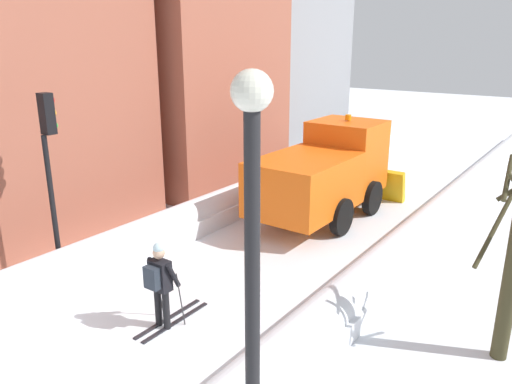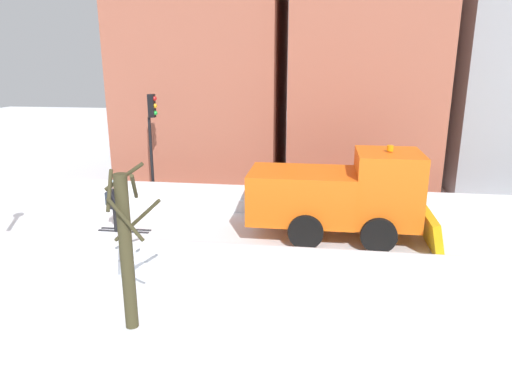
{
  "view_description": "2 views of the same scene",
  "coord_description": "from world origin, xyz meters",
  "px_view_note": "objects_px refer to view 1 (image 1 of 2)",
  "views": [
    {
      "loc": [
        6.67,
        -3.48,
        5.51
      ],
      "look_at": [
        -0.78,
        6.82,
        1.54
      ],
      "focal_mm": 34.74,
      "sensor_mm": 36.0,
      "label": 1
    },
    {
      "loc": [
        14.26,
        9.26,
        5.65
      ],
      "look_at": [
        -0.61,
        7.14,
        1.36
      ],
      "focal_mm": 32.47,
      "sensor_mm": 36.0,
      "label": 2
    }
  ],
  "objects_px": {
    "plow_truck": "(326,172)",
    "skier": "(160,281)",
    "street_lamp": "(252,265)",
    "traffic_light_pole": "(50,152)"
  },
  "relations": [
    {
      "from": "plow_truck",
      "to": "skier",
      "type": "xyz_separation_m",
      "value": [
        0.47,
        -7.59,
        -0.48
      ]
    },
    {
      "from": "plow_truck",
      "to": "skier",
      "type": "distance_m",
      "value": 7.62
    },
    {
      "from": "skier",
      "to": "street_lamp",
      "type": "relative_size",
      "value": 0.34
    },
    {
      "from": "skier",
      "to": "traffic_light_pole",
      "type": "bearing_deg",
      "value": 177.61
    },
    {
      "from": "skier",
      "to": "street_lamp",
      "type": "bearing_deg",
      "value": -30.17
    },
    {
      "from": "plow_truck",
      "to": "traffic_light_pole",
      "type": "xyz_separation_m",
      "value": [
        -3.01,
        -7.44,
        1.59
      ]
    },
    {
      "from": "skier",
      "to": "street_lamp",
      "type": "height_order",
      "value": "street_lamp"
    },
    {
      "from": "traffic_light_pole",
      "to": "street_lamp",
      "type": "distance_m",
      "value": 7.73
    },
    {
      "from": "plow_truck",
      "to": "street_lamp",
      "type": "relative_size",
      "value": 1.14
    },
    {
      "from": "plow_truck",
      "to": "traffic_light_pole",
      "type": "bearing_deg",
      "value": -112.03
    }
  ]
}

